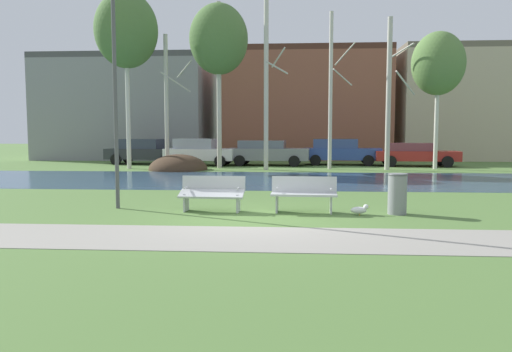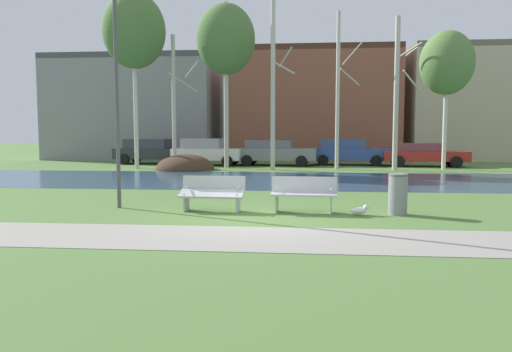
% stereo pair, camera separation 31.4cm
% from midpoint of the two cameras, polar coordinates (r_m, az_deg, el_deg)
% --- Properties ---
extents(ground_plane, '(120.00, 120.00, 0.00)m').
position_cam_midpoint_polar(ground_plane, '(21.03, 2.82, -0.28)').
color(ground_plane, '#517538').
extents(paved_path_strip, '(60.00, 2.16, 0.01)m').
position_cam_midpoint_polar(paved_path_strip, '(9.21, -0.61, -7.18)').
color(paved_path_strip, gray).
rests_on(paved_path_strip, ground).
extents(river_band, '(80.00, 7.73, 0.01)m').
position_cam_midpoint_polar(river_band, '(20.37, 2.74, -0.44)').
color(river_band, '#33516B').
rests_on(river_band, ground).
extents(soil_mound, '(3.05, 3.39, 1.62)m').
position_cam_midpoint_polar(soil_mound, '(26.20, -7.83, 0.74)').
color(soil_mound, '#423021').
rests_on(soil_mound, ground).
extents(bench_left, '(1.62, 0.63, 0.87)m').
position_cam_midpoint_polar(bench_left, '(12.29, -4.34, -1.89)').
color(bench_left, '#B2B5B7').
rests_on(bench_left, ground).
extents(bench_right, '(1.62, 0.63, 0.87)m').
position_cam_midpoint_polar(bench_right, '(12.11, 6.28, -2.01)').
color(bench_right, '#B2B5B7').
rests_on(bench_right, ground).
extents(trash_bin, '(0.47, 0.47, 0.98)m').
position_cam_midpoint_polar(trash_bin, '(12.24, 16.75, -1.95)').
color(trash_bin, gray).
rests_on(trash_bin, ground).
extents(seagull, '(0.46, 0.17, 0.26)m').
position_cam_midpoint_polar(seagull, '(11.91, 12.60, -3.87)').
color(seagull, white).
rests_on(seagull, ground).
extents(streetlamp, '(0.32, 0.32, 6.15)m').
position_cam_midpoint_polar(streetlamp, '(13.33, -15.23, 13.81)').
color(streetlamp, '#4C4C51').
rests_on(streetlamp, ground).
extents(birch_far_left, '(3.31, 3.31, 9.39)m').
position_cam_midpoint_polar(birch_far_left, '(27.99, -13.57, 15.92)').
color(birch_far_left, beige).
rests_on(birch_far_left, ground).
extents(birch_left, '(1.58, 2.82, 7.15)m').
position_cam_midpoint_polar(birch_left, '(27.28, -9.04, 8.61)').
color(birch_left, '#BCB7A8').
rests_on(birch_left, ground).
extents(birch_center_left, '(3.15, 3.15, 8.92)m').
position_cam_midpoint_polar(birch_center_left, '(27.62, -3.16, 15.41)').
color(birch_center_left, '#BCB7A8').
rests_on(birch_center_left, ground).
extents(birch_center, '(1.26, 2.10, 9.19)m').
position_cam_midpoint_polar(birch_center, '(25.90, 2.37, 11.00)').
color(birch_center, beige).
rests_on(birch_center, ground).
extents(birch_center_right, '(1.36, 2.34, 8.23)m').
position_cam_midpoint_polar(birch_center_right, '(26.65, 9.82, 9.79)').
color(birch_center_right, beige).
rests_on(birch_center_right, ground).
extents(birch_right, '(1.44, 2.50, 7.81)m').
position_cam_midpoint_polar(birch_right, '(26.63, 16.30, 9.22)').
color(birch_right, '#BCB7A8').
rests_on(birch_right, ground).
extents(birch_far_right, '(2.76, 2.76, 7.21)m').
position_cam_midpoint_polar(birch_far_right, '(28.18, 21.47, 12.01)').
color(birch_far_right, beige).
rests_on(birch_far_right, ground).
extents(parked_van_nearest_dark, '(4.83, 2.29, 1.54)m').
position_cam_midpoint_polar(parked_van_nearest_dark, '(31.22, -11.60, 2.86)').
color(parked_van_nearest_dark, '#282B30').
rests_on(parked_van_nearest_dark, ground).
extents(parked_sedan_second_white, '(4.24, 2.31, 1.58)m').
position_cam_midpoint_polar(parked_sedan_second_white, '(29.45, -5.39, 2.84)').
color(parked_sedan_second_white, silver).
rests_on(parked_sedan_second_white, ground).
extents(parked_hatch_third_grey, '(4.89, 2.35, 1.48)m').
position_cam_midpoint_polar(parked_hatch_third_grey, '(29.14, 2.45, 2.77)').
color(parked_hatch_third_grey, slate).
rests_on(parked_hatch_third_grey, ground).
extents(parked_wagon_fourth_blue, '(4.74, 2.26, 1.55)m').
position_cam_midpoint_polar(parked_wagon_fourth_blue, '(30.04, 10.82, 2.80)').
color(parked_wagon_fourth_blue, '#2D4793').
rests_on(parked_wagon_fourth_blue, ground).
extents(parked_suv_fifth_red, '(4.78, 2.30, 1.34)m').
position_cam_midpoint_polar(parked_suv_fifth_red, '(29.93, 19.00, 2.44)').
color(parked_suv_fifth_red, maroon).
rests_on(parked_suv_fifth_red, ground).
extents(building_grey_warehouse, '(11.89, 9.66, 7.41)m').
position_cam_midpoint_polar(building_grey_warehouse, '(39.71, -12.66, 7.48)').
color(building_grey_warehouse, gray).
rests_on(building_grey_warehouse, ground).
extents(building_brick_low, '(11.97, 6.15, 7.92)m').
position_cam_midpoint_polar(building_brick_low, '(37.03, 6.82, 8.14)').
color(building_brick_low, brown).
rests_on(building_brick_low, ground).
extents(building_beige_block, '(11.44, 7.09, 7.92)m').
position_cam_midpoint_polar(building_beige_block, '(39.57, 25.22, 7.50)').
color(building_beige_block, '#BCAD8E').
rests_on(building_beige_block, ground).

